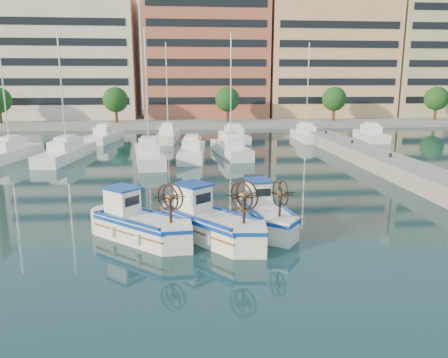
# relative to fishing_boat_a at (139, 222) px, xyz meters

# --- Properties ---
(ground) EXTENTS (300.00, 300.00, 0.00)m
(ground) POSITION_rel_fishing_boat_a_xyz_m (5.30, -0.44, -0.79)
(ground) COLOR #1A3D43
(ground) RESTS_ON ground
(quay) EXTENTS (3.00, 60.00, 1.20)m
(quay) POSITION_rel_fishing_boat_a_xyz_m (18.30, 7.56, -0.19)
(quay) COLOR gray
(quay) RESTS_ON ground
(waterfront) EXTENTS (180.00, 40.00, 25.60)m
(waterfront) POSITION_rel_fishing_boat_a_xyz_m (14.53, 64.60, 10.30)
(waterfront) COLOR gray
(waterfront) RESTS_ON ground
(yacht_marina) EXTENTS (42.08, 24.12, 11.50)m
(yacht_marina) POSITION_rel_fishing_boat_a_xyz_m (2.26, 27.12, -0.27)
(yacht_marina) COLOR white
(yacht_marina) RESTS_ON ground
(fishing_boat_a) EXTENTS (4.54, 4.33, 2.88)m
(fishing_boat_a) POSITION_rel_fishing_boat_a_xyz_m (0.00, 0.00, 0.00)
(fishing_boat_a) COLOR white
(fishing_boat_a) RESTS_ON ground
(fishing_boat_b) EXTENTS (4.49, 4.87, 3.05)m
(fishing_boat_b) POSITION_rel_fishing_boat_a_xyz_m (3.19, -0.26, 0.05)
(fishing_boat_b) COLOR white
(fishing_boat_b) RESTS_ON ground
(fishing_boat_c) EXTENTS (2.42, 4.54, 2.76)m
(fishing_boat_c) POSITION_rel_fishing_boat_a_xyz_m (6.00, 1.15, -0.03)
(fishing_boat_c) COLOR white
(fishing_boat_c) RESTS_ON ground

